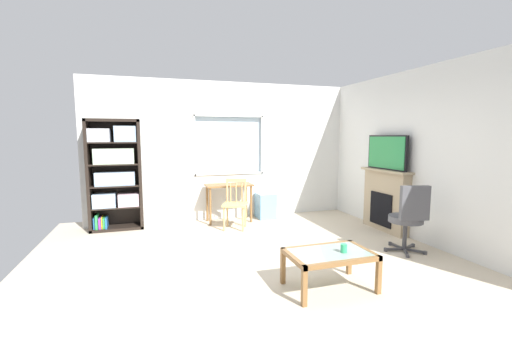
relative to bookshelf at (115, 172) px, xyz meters
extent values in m
cube|color=beige|center=(2.03, -2.21, -1.05)|extent=(6.26, 5.91, 0.02)
cube|color=silver|center=(2.03, 0.24, -0.59)|extent=(5.26, 0.12, 0.90)
cube|color=silver|center=(2.03, 0.24, 1.37)|extent=(5.26, 0.12, 0.66)
cube|color=silver|center=(0.43, 0.24, 0.45)|extent=(2.05, 0.12, 1.18)
cube|color=silver|center=(3.75, 0.24, 0.45)|extent=(1.82, 0.12, 1.18)
cube|color=silver|center=(2.14, 0.25, 0.45)|extent=(1.38, 0.02, 1.18)
cube|color=white|center=(2.14, 0.18, -0.13)|extent=(1.44, 0.06, 0.03)
cube|color=white|center=(2.14, 0.18, 1.03)|extent=(1.44, 0.06, 0.03)
cube|color=white|center=(1.45, 0.18, 0.45)|extent=(0.03, 0.06, 1.18)
cube|color=white|center=(2.84, 0.18, 0.45)|extent=(0.03, 0.06, 1.18)
cube|color=silver|center=(4.72, -2.21, 0.33)|extent=(0.12, 5.11, 2.74)
cube|color=black|center=(-0.42, -0.01, -0.06)|extent=(0.05, 0.38, 1.97)
cube|color=black|center=(0.43, -0.01, -0.06)|extent=(0.05, 0.38, 1.97)
cube|color=black|center=(0.01, -0.01, 0.90)|extent=(0.90, 0.38, 0.05)
cube|color=black|center=(0.01, -0.01, -1.02)|extent=(0.90, 0.38, 0.05)
cube|color=black|center=(0.01, 0.17, -0.06)|extent=(0.90, 0.02, 1.97)
cube|color=black|center=(0.01, -0.01, -0.63)|extent=(0.85, 0.36, 0.02)
cube|color=black|center=(0.01, -0.01, -0.25)|extent=(0.85, 0.36, 0.02)
cube|color=black|center=(0.01, -0.01, 0.13)|extent=(0.85, 0.36, 0.02)
cube|color=black|center=(0.01, -0.01, 0.52)|extent=(0.85, 0.36, 0.02)
cube|color=#9EBCDB|center=(-0.18, -0.02, -0.50)|extent=(0.38, 0.32, 0.25)
cube|color=beige|center=(0.22, -0.02, -0.51)|extent=(0.35, 0.31, 0.22)
cube|color=#9EBCDB|center=(0.01, -0.02, -0.12)|extent=(0.66, 0.28, 0.24)
cube|color=#B7D6B2|center=(0.01, -0.02, 0.28)|extent=(0.66, 0.32, 0.27)
cube|color=silver|center=(-0.21, -0.02, 0.64)|extent=(0.35, 0.32, 0.23)
cube|color=#9EBCDB|center=(0.21, -0.02, 0.67)|extent=(0.36, 0.27, 0.28)
cube|color=#286BB2|center=(-0.36, -0.03, -0.90)|extent=(0.02, 0.22, 0.20)
cube|color=green|center=(-0.32, -0.03, -0.87)|extent=(0.04, 0.28, 0.25)
cube|color=purple|center=(-0.27, -0.03, -0.90)|extent=(0.04, 0.27, 0.19)
cube|color=yellow|center=(-0.24, -0.03, -0.89)|extent=(0.02, 0.23, 0.20)
cube|color=green|center=(-0.20, -0.03, -0.90)|extent=(0.03, 0.25, 0.19)
cube|color=#286BB2|center=(-0.17, -0.03, -0.90)|extent=(0.03, 0.30, 0.20)
cube|color=brown|center=(2.06, -0.11, -0.32)|extent=(0.90, 0.44, 0.03)
cylinder|color=brown|center=(1.66, -0.28, -0.69)|extent=(0.04, 0.04, 0.71)
cylinder|color=brown|center=(2.46, -0.28, -0.69)|extent=(0.04, 0.04, 0.71)
cylinder|color=brown|center=(1.66, 0.06, -0.69)|extent=(0.04, 0.04, 0.71)
cylinder|color=brown|center=(2.46, 0.06, -0.69)|extent=(0.04, 0.04, 0.71)
cube|color=tan|center=(2.04, -0.66, -0.59)|extent=(0.54, 0.53, 0.04)
cylinder|color=tan|center=(1.82, -0.74, -0.83)|extent=(0.04, 0.04, 0.43)
cylinder|color=tan|center=(2.13, -0.87, -0.83)|extent=(0.04, 0.04, 0.43)
cylinder|color=tan|center=(1.95, -0.44, -0.83)|extent=(0.04, 0.04, 0.43)
cylinder|color=tan|center=(2.26, -0.58, -0.83)|extent=(0.04, 0.04, 0.43)
cylinder|color=tan|center=(1.95, -0.44, -0.37)|extent=(0.04, 0.04, 0.45)
cylinder|color=tan|center=(2.26, -0.58, -0.37)|extent=(0.04, 0.04, 0.45)
cube|color=tan|center=(2.10, -0.51, -0.17)|extent=(0.34, 0.18, 0.06)
cylinder|color=tan|center=(2.01, -0.47, -0.40)|extent=(0.02, 0.02, 0.35)
cylinder|color=tan|center=(2.10, -0.51, -0.40)|extent=(0.02, 0.02, 0.35)
cylinder|color=tan|center=(2.20, -0.55, -0.40)|extent=(0.02, 0.02, 0.35)
cube|color=#72ADDB|center=(2.84, -0.06, -0.79)|extent=(0.35, 0.40, 0.51)
cube|color=tan|center=(4.57, -1.56, -0.52)|extent=(0.18, 1.01, 1.05)
cube|color=black|center=(4.48, -1.56, -0.65)|extent=(0.03, 0.55, 0.58)
cube|color=tan|center=(4.55, -1.56, 0.03)|extent=(0.26, 1.11, 0.04)
cube|color=black|center=(4.55, -1.56, 0.35)|extent=(0.05, 0.96, 0.60)
cube|color=#237F3D|center=(4.52, -1.56, 0.35)|extent=(0.01, 0.91, 0.55)
cylinder|color=#4C4C51|center=(4.11, -2.57, -0.56)|extent=(0.48, 0.48, 0.09)
cube|color=#4C4C51|center=(4.06, -2.78, -0.28)|extent=(0.41, 0.18, 0.48)
cylinder|color=#38383D|center=(4.11, -2.57, -0.80)|extent=(0.06, 0.06, 0.42)
cube|color=#38383D|center=(3.97, -2.53, -1.01)|extent=(0.28, 0.11, 0.03)
cylinder|color=#38383D|center=(3.84, -2.50, -1.02)|extent=(0.05, 0.05, 0.05)
cube|color=#38383D|center=(4.04, -2.68, -1.01)|extent=(0.18, 0.26, 0.03)
cylinder|color=#38383D|center=(3.96, -2.80, -1.02)|extent=(0.05, 0.05, 0.05)
cube|color=#38383D|center=(4.20, -2.67, -1.01)|extent=(0.21, 0.24, 0.03)
cylinder|color=#38383D|center=(4.29, -2.78, -1.02)|extent=(0.05, 0.05, 0.05)
cube|color=#38383D|center=(4.24, -2.51, -1.01)|extent=(0.27, 0.14, 0.03)
cylinder|color=#38383D|center=(4.37, -2.46, -1.02)|extent=(0.05, 0.05, 0.05)
cube|color=#38383D|center=(4.10, -2.43, -1.01)|extent=(0.05, 0.28, 0.03)
cylinder|color=#38383D|center=(4.09, -2.29, -1.02)|extent=(0.05, 0.05, 0.05)
cube|color=#8C9E99|center=(2.44, -3.30, -0.64)|extent=(0.82, 0.50, 0.02)
cube|color=brown|center=(2.44, -3.57, -0.65)|extent=(0.92, 0.05, 0.05)
cube|color=brown|center=(2.44, -3.02, -0.65)|extent=(0.92, 0.05, 0.05)
cube|color=brown|center=(2.00, -3.30, -0.65)|extent=(0.05, 0.60, 0.05)
cube|color=brown|center=(2.87, -3.30, -0.65)|extent=(0.05, 0.60, 0.05)
cube|color=brown|center=(2.00, -3.57, -0.86)|extent=(0.05, 0.05, 0.37)
cube|color=brown|center=(2.87, -3.57, -0.86)|extent=(0.05, 0.05, 0.37)
cube|color=brown|center=(2.00, -3.02, -0.86)|extent=(0.05, 0.05, 0.37)
cube|color=brown|center=(2.87, -3.02, -0.86)|extent=(0.05, 0.05, 0.37)
cylinder|color=#33B770|center=(2.58, -3.36, -0.58)|extent=(0.07, 0.07, 0.09)
camera|label=1|loc=(0.58, -6.42, 0.64)|focal=23.53mm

